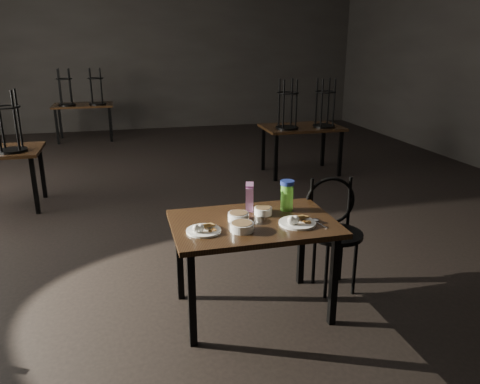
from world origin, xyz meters
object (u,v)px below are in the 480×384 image
object	(u,v)px
water_bottle	(287,195)
bentwood_chair	(333,225)
juice_carton	(250,198)
main_table	(253,231)

from	to	relation	value
water_bottle	bentwood_chair	size ratio (longest dim) A/B	0.26
juice_carton	bentwood_chair	bearing A→B (deg)	1.09
juice_carton	water_bottle	world-z (taller)	water_bottle
main_table	bentwood_chair	world-z (taller)	bentwood_chair
main_table	bentwood_chair	xyz separation A→B (m)	(0.76, 0.23, -0.12)
main_table	water_bottle	xyz separation A→B (m)	(0.32, 0.17, 0.20)
juice_carton	water_bottle	size ratio (longest dim) A/B	0.99
main_table	bentwood_chair	distance (m)	0.80
main_table	juice_carton	size ratio (longest dim) A/B	5.05
main_table	water_bottle	world-z (taller)	water_bottle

